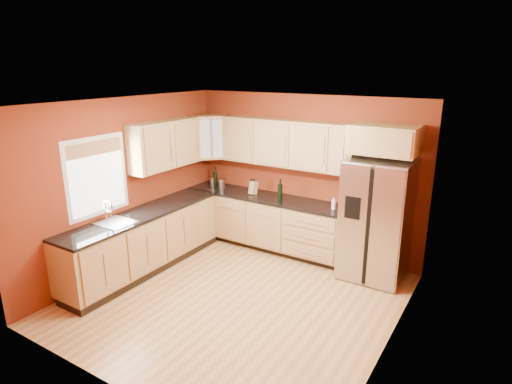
{
  "coord_description": "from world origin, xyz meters",
  "views": [
    {
      "loc": [
        2.93,
        -4.23,
        3.05
      ],
      "look_at": [
        -0.25,
        0.9,
        1.24
      ],
      "focal_mm": 30.0,
      "sensor_mm": 36.0,
      "label": 1
    }
  ],
  "objects_px": {
    "refrigerator": "(376,220)",
    "canister_left": "(213,181)",
    "soap_dispenser": "(334,203)",
    "wine_bottle_a": "(215,177)",
    "knife_block": "(253,188)"
  },
  "relations": [
    {
      "from": "refrigerator",
      "to": "canister_left",
      "type": "xyz_separation_m",
      "value": [
        -3.02,
        0.09,
        0.12
      ]
    },
    {
      "from": "canister_left",
      "to": "soap_dispenser",
      "type": "height_order",
      "value": "soap_dispenser"
    },
    {
      "from": "wine_bottle_a",
      "to": "refrigerator",
      "type": "bearing_deg",
      "value": -1.89
    },
    {
      "from": "refrigerator",
      "to": "knife_block",
      "type": "relative_size",
      "value": 7.95
    },
    {
      "from": "knife_block",
      "to": "refrigerator",
      "type": "bearing_deg",
      "value": 13.91
    },
    {
      "from": "canister_left",
      "to": "soap_dispenser",
      "type": "bearing_deg",
      "value": -1.36
    },
    {
      "from": "canister_left",
      "to": "soap_dispenser",
      "type": "relative_size",
      "value": 0.97
    },
    {
      "from": "wine_bottle_a",
      "to": "knife_block",
      "type": "xyz_separation_m",
      "value": [
        0.83,
        -0.04,
        -0.07
      ]
    },
    {
      "from": "canister_left",
      "to": "knife_block",
      "type": "xyz_separation_m",
      "value": [
        0.89,
        -0.03,
        0.02
      ]
    },
    {
      "from": "refrigerator",
      "to": "knife_block",
      "type": "distance_m",
      "value": 2.14
    },
    {
      "from": "refrigerator",
      "to": "soap_dispenser",
      "type": "distance_m",
      "value": 0.69
    },
    {
      "from": "refrigerator",
      "to": "wine_bottle_a",
      "type": "bearing_deg",
      "value": 178.11
    },
    {
      "from": "wine_bottle_a",
      "to": "soap_dispenser",
      "type": "height_order",
      "value": "wine_bottle_a"
    },
    {
      "from": "soap_dispenser",
      "to": "wine_bottle_a",
      "type": "bearing_deg",
      "value": 178.51
    },
    {
      "from": "canister_left",
      "to": "knife_block",
      "type": "bearing_deg",
      "value": -2.03
    }
  ]
}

